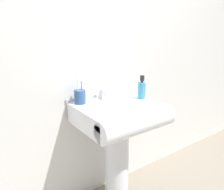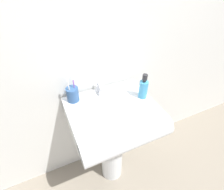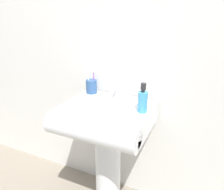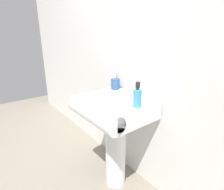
% 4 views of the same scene
% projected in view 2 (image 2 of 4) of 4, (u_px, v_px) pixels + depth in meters
% --- Properties ---
extents(ground_plane, '(6.00, 6.00, 0.00)m').
position_uv_depth(ground_plane, '(112.00, 171.00, 1.65)').
color(ground_plane, gray).
rests_on(ground_plane, ground).
extents(wall_back, '(5.00, 0.05, 2.40)m').
position_uv_depth(wall_back, '(94.00, 36.00, 1.07)').
color(wall_back, silver).
rests_on(wall_back, ground).
extents(sink_pedestal, '(0.18, 0.18, 0.69)m').
position_uv_depth(sink_pedestal, '(112.00, 150.00, 1.43)').
color(sink_pedestal, white).
rests_on(sink_pedestal, ground).
extents(sink_basin, '(0.56, 0.50, 0.14)m').
position_uv_depth(sink_basin, '(115.00, 119.00, 1.13)').
color(sink_basin, white).
rests_on(sink_basin, sink_pedestal).
extents(faucet, '(0.04, 0.10, 0.07)m').
position_uv_depth(faucet, '(99.00, 88.00, 1.21)').
color(faucet, silver).
rests_on(faucet, sink_basin).
extents(toothbrush_cup, '(0.08, 0.08, 0.19)m').
position_uv_depth(toothbrush_cup, '(73.00, 94.00, 1.14)').
color(toothbrush_cup, '#2D5184').
rests_on(toothbrush_cup, sink_basin).
extents(soap_bottle, '(0.06, 0.06, 0.18)m').
position_uv_depth(soap_bottle, '(144.00, 89.00, 1.15)').
color(soap_bottle, '#3F99CC').
rests_on(soap_bottle, sink_basin).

